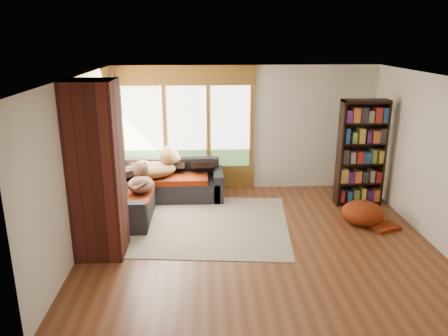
# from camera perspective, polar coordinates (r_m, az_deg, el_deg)

# --- Properties ---
(floor) EXTENTS (5.50, 5.50, 0.00)m
(floor) POSITION_cam_1_polar(r_m,az_deg,el_deg) (7.22, 4.34, -9.16)
(floor) COLOR #582D18
(floor) RESTS_ON ground
(ceiling) EXTENTS (5.50, 5.50, 0.00)m
(ceiling) POSITION_cam_1_polar(r_m,az_deg,el_deg) (6.51, 4.86, 11.84)
(ceiling) COLOR white
(wall_back) EXTENTS (5.50, 0.04, 2.60)m
(wall_back) POSITION_cam_1_polar(r_m,az_deg,el_deg) (9.16, 2.68, 5.17)
(wall_back) COLOR silver
(wall_back) RESTS_ON ground
(wall_front) EXTENTS (5.50, 0.04, 2.60)m
(wall_front) POSITION_cam_1_polar(r_m,az_deg,el_deg) (4.44, 8.55, -8.30)
(wall_front) COLOR silver
(wall_front) RESTS_ON ground
(wall_left) EXTENTS (0.04, 5.00, 2.60)m
(wall_left) POSITION_cam_1_polar(r_m,az_deg,el_deg) (6.97, -18.47, 0.46)
(wall_left) COLOR silver
(wall_left) RESTS_ON ground
(wall_right) EXTENTS (0.04, 5.00, 2.60)m
(wall_right) POSITION_cam_1_polar(r_m,az_deg,el_deg) (7.60, 25.64, 0.98)
(wall_right) COLOR silver
(wall_right) RESTS_ON ground
(windows_back) EXTENTS (2.82, 0.10, 1.90)m
(windows_back) POSITION_cam_1_polar(r_m,az_deg,el_deg) (9.09, -4.88, 5.36)
(windows_back) COLOR brown
(windows_back) RESTS_ON wall_back
(windows_left) EXTENTS (0.10, 2.62, 1.90)m
(windows_left) POSITION_cam_1_polar(r_m,az_deg,el_deg) (8.07, -16.08, 3.24)
(windows_left) COLOR brown
(windows_left) RESTS_ON wall_left
(roller_blind) EXTENTS (0.03, 0.72, 0.90)m
(roller_blind) POSITION_cam_1_polar(r_m,az_deg,el_deg) (8.78, -14.89, 7.08)
(roller_blind) COLOR #6E7B4E
(roller_blind) RESTS_ON wall_left
(brick_chimney) EXTENTS (0.70, 0.70, 2.60)m
(brick_chimney) POSITION_cam_1_polar(r_m,az_deg,el_deg) (6.56, -16.32, -0.36)
(brick_chimney) COLOR #471914
(brick_chimney) RESTS_ON ground
(sectional_sofa) EXTENTS (2.20, 2.20, 0.80)m
(sectional_sofa) POSITION_cam_1_polar(r_m,az_deg,el_deg) (8.70, -9.87, -2.56)
(sectional_sofa) COLOR black
(sectional_sofa) RESTS_ON ground
(area_rug) EXTENTS (3.61, 2.89, 0.01)m
(area_rug) POSITION_cam_1_polar(r_m,az_deg,el_deg) (7.74, -4.42, -7.24)
(area_rug) COLOR beige
(area_rug) RESTS_ON ground
(bookshelf) EXTENTS (0.88, 0.29, 2.04)m
(bookshelf) POSITION_cam_1_polar(r_m,az_deg,el_deg) (8.69, 17.50, 1.85)
(bookshelf) COLOR black
(bookshelf) RESTS_ON ground
(pouf) EXTENTS (0.86, 0.86, 0.39)m
(pouf) POSITION_cam_1_polar(r_m,az_deg,el_deg) (8.04, 17.67, -5.52)
(pouf) COLOR maroon
(pouf) RESTS_ON area_rug
(dog_tan) EXTENTS (1.04, 0.80, 0.52)m
(dog_tan) POSITION_cam_1_polar(r_m,az_deg,el_deg) (8.58, -8.80, 0.70)
(dog_tan) COLOR brown
(dog_tan) RESTS_ON sectional_sofa
(dog_brindle) EXTENTS (0.53, 0.79, 0.41)m
(dog_brindle) POSITION_cam_1_polar(r_m,az_deg,el_deg) (7.95, -10.85, -1.16)
(dog_brindle) COLOR #39261D
(dog_brindle) RESTS_ON sectional_sofa
(throw_pillows) EXTENTS (1.98, 1.68, 0.45)m
(throw_pillows) POSITION_cam_1_polar(r_m,az_deg,el_deg) (8.68, -9.67, 0.80)
(throw_pillows) COLOR black
(throw_pillows) RESTS_ON sectional_sofa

